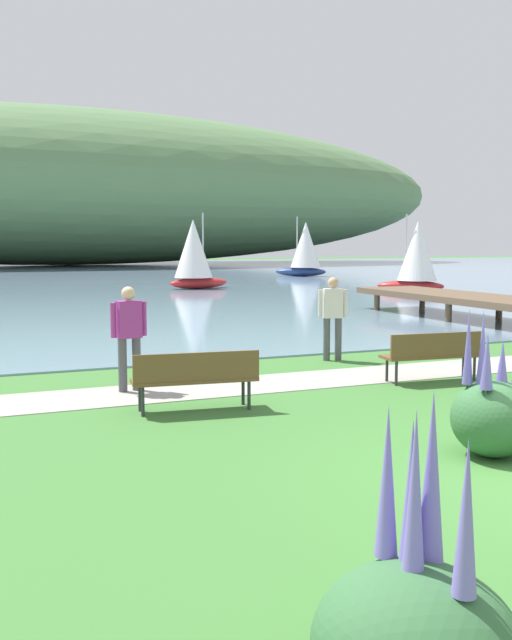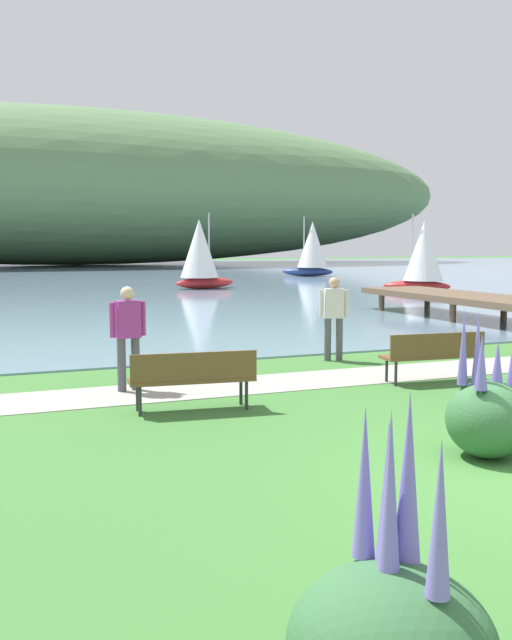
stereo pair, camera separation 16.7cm
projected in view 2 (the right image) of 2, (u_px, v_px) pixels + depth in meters
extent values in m
cube|color=#7A99B2|center=(51.00, 276.00, 51.61)|extent=(180.00, 80.00, 0.04)
ellipsoid|color=#567A4C|center=(75.00, 188.00, 76.00)|extent=(89.02, 28.00, 16.42)
cube|color=#A39E93|center=(303.00, 381.00, 12.44)|extent=(60.00, 1.50, 0.01)
cube|color=brown|center=(431.00, 356.00, 12.33)|extent=(1.84, 0.64, 0.05)
cube|color=brown|center=(438.00, 345.00, 12.10)|extent=(1.80, 0.20, 0.40)
cylinder|color=#2D2D33|center=(387.00, 369.00, 12.29)|extent=(0.05, 0.05, 0.45)
cylinder|color=#2D2D33|center=(464.00, 365.00, 12.73)|extent=(0.05, 0.05, 0.45)
cylinder|color=#2D2D33|center=(396.00, 373.00, 11.97)|extent=(0.05, 0.05, 0.45)
cylinder|color=#2D2D33|center=(475.00, 368.00, 12.41)|extent=(0.05, 0.05, 0.45)
cube|color=brown|center=(192.00, 380.00, 10.21)|extent=(1.84, 0.69, 0.05)
cube|color=brown|center=(194.00, 367.00, 9.98)|extent=(1.79, 0.25, 0.40)
cylinder|color=#2D2D33|center=(138.00, 395.00, 10.20)|extent=(0.05, 0.05, 0.45)
cylinder|color=#2D2D33|center=(241.00, 390.00, 10.59)|extent=(0.05, 0.05, 0.45)
cylinder|color=#2D2D33|center=(140.00, 400.00, 9.88)|extent=(0.05, 0.05, 0.45)
cylinder|color=#2D2D33|center=(246.00, 394.00, 10.27)|extent=(0.05, 0.05, 0.45)
cylinder|color=#4C4C51|center=(328.00, 339.00, 14.53)|extent=(0.14, 0.14, 0.88)
cylinder|color=#4C4C51|center=(339.00, 339.00, 14.55)|extent=(0.14, 0.14, 0.88)
cube|color=silver|center=(334.00, 303.00, 14.46)|extent=(0.43, 0.32, 0.60)
sphere|color=tan|center=(334.00, 283.00, 14.41)|extent=(0.22, 0.22, 0.22)
cylinder|color=silver|center=(321.00, 303.00, 14.44)|extent=(0.09, 0.09, 0.56)
cylinder|color=silver|center=(347.00, 303.00, 14.48)|extent=(0.09, 0.09, 0.56)
cylinder|color=#4C4C51|center=(122.00, 365.00, 11.47)|extent=(0.14, 0.14, 0.88)
cylinder|color=#4C4C51|center=(136.00, 364.00, 11.59)|extent=(0.14, 0.14, 0.88)
cube|color=#9E338C|center=(128.00, 319.00, 11.45)|extent=(0.41, 0.28, 0.60)
sphere|color=beige|center=(127.00, 293.00, 11.40)|extent=(0.22, 0.22, 0.22)
cylinder|color=#9E338C|center=(112.00, 320.00, 11.32)|extent=(0.09, 0.09, 0.56)
cylinder|color=#9E338C|center=(143.00, 318.00, 11.58)|extent=(0.09, 0.09, 0.56)
cylinder|color=#386B3D|center=(406.00, 574.00, 3.67)|extent=(0.02, 0.02, 0.12)
cone|color=#8470D1|center=(408.00, 477.00, 3.61)|extent=(0.14, 0.14, 0.91)
cylinder|color=#386B3D|center=(388.00, 588.00, 3.51)|extent=(0.02, 0.02, 0.12)
cone|color=#8470D1|center=(390.00, 494.00, 3.46)|extent=(0.11, 0.11, 0.85)
cylinder|color=#386B3D|center=(437.00, 609.00, 3.31)|extent=(0.02, 0.02, 0.12)
cone|color=#8470D1|center=(440.00, 518.00, 3.27)|extent=(0.12, 0.12, 0.76)
cylinder|color=#386B3D|center=(386.00, 576.00, 3.64)|extent=(0.02, 0.02, 0.12)
cone|color=#8470D1|center=(388.00, 493.00, 3.59)|extent=(0.12, 0.12, 0.76)
cylinder|color=#386B3D|center=(363.00, 567.00, 3.74)|extent=(0.02, 0.02, 0.12)
cone|color=#8470D1|center=(364.00, 482.00, 3.69)|extent=(0.12, 0.12, 0.81)
ellipsoid|color=#386B3D|center=(488.00, 419.00, 7.97)|extent=(0.95, 0.95, 0.87)
cylinder|color=#386B3D|center=(497.00, 391.00, 7.94)|extent=(0.02, 0.02, 0.12)
cone|color=#6B5BB7|center=(498.00, 363.00, 7.91)|extent=(0.14, 0.14, 0.51)
cylinder|color=#386B3D|center=(480.00, 395.00, 7.70)|extent=(0.02, 0.02, 0.12)
cone|color=#6B5BB7|center=(482.00, 362.00, 7.66)|extent=(0.14, 0.14, 0.62)
cylinder|color=#386B3D|center=(462.00, 390.00, 8.00)|extent=(0.02, 0.02, 0.12)
cone|color=#6B5BB7|center=(463.00, 347.00, 7.95)|extent=(0.12, 0.12, 0.86)
cylinder|color=#386B3D|center=(476.00, 391.00, 7.94)|extent=(0.02, 0.02, 0.12)
cone|color=#6B5BB7|center=(478.00, 348.00, 7.89)|extent=(0.12, 0.12, 0.85)
ellipsoid|color=navy|center=(308.00, 272.00, 50.61)|extent=(3.55, 2.84, 0.63)
cylinder|color=#B2B2B2|center=(304.00, 242.00, 50.44)|extent=(0.09, 0.09, 3.59)
cone|color=white|center=(313.00, 245.00, 50.33)|extent=(2.96, 2.96, 3.23)
ellipsoid|color=#B22323|center=(205.00, 283.00, 36.98)|extent=(3.45, 1.53, 0.58)
cylinder|color=#B2B2B2|center=(209.00, 245.00, 36.91)|extent=(0.08, 0.08, 3.33)
cone|color=white|center=(199.00, 248.00, 36.62)|extent=(2.31, 2.31, 3.00)
ellipsoid|color=#B22323|center=(417.00, 286.00, 34.35)|extent=(3.08, 2.65, 0.56)
cylinder|color=#B2B2B2|center=(412.00, 247.00, 34.22)|extent=(0.08, 0.08, 3.19)
cone|color=white|center=(424.00, 251.00, 34.09)|extent=(2.65, 2.65, 2.87)
cube|color=brown|center=(479.00, 299.00, 21.62)|extent=(2.40, 10.00, 0.20)
cylinder|color=brown|center=(453.00, 313.00, 21.31)|extent=(0.20, 0.20, 0.60)
cylinder|color=brown|center=(504.00, 311.00, 22.02)|extent=(0.20, 0.20, 0.60)
cylinder|color=brown|center=(382.00, 303.00, 25.01)|extent=(0.20, 0.20, 0.60)
cylinder|color=brown|center=(427.00, 301.00, 25.71)|extent=(0.20, 0.20, 0.60)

